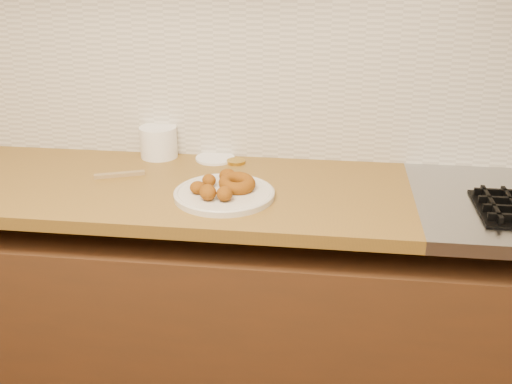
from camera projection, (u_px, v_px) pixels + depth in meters
wall_back at (264, 28)px, 2.00m from camera, size 4.00×0.02×2.70m
base_cabinet at (252, 323)px, 2.09m from camera, size 3.60×0.60×0.77m
butcher_block at (57, 183)px, 1.98m from camera, size 2.30×0.62×0.04m
backsplash at (263, 74)px, 2.05m from camera, size 3.60×0.02×0.60m
donut_plate at (224, 194)px, 1.82m from camera, size 0.31×0.31×0.02m
ring_donut at (237, 183)px, 1.82m from camera, size 0.16×0.16×0.05m
fried_dough_chunks at (214, 187)px, 1.80m from camera, size 0.15×0.20×0.05m
plastic_tub at (159, 142)px, 2.14m from camera, size 0.15×0.15×0.11m
tub_lid at (215, 158)px, 2.13m from camera, size 0.16×0.16×0.01m
brass_jar_lid at (236, 162)px, 2.10m from camera, size 0.08×0.08×0.01m
wooden_utensil at (120, 175)px, 1.98m from camera, size 0.16×0.08×0.01m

